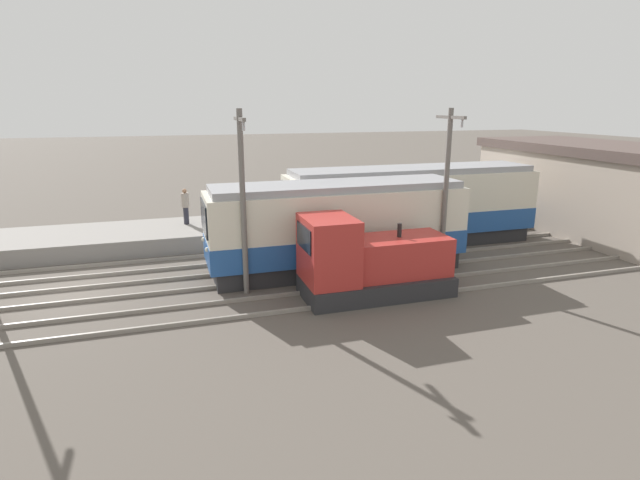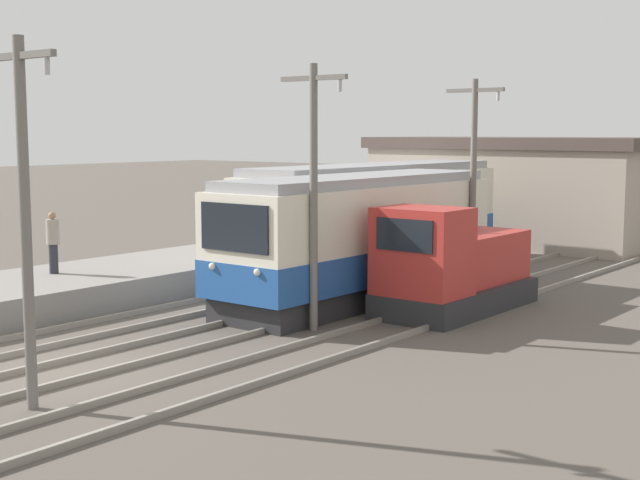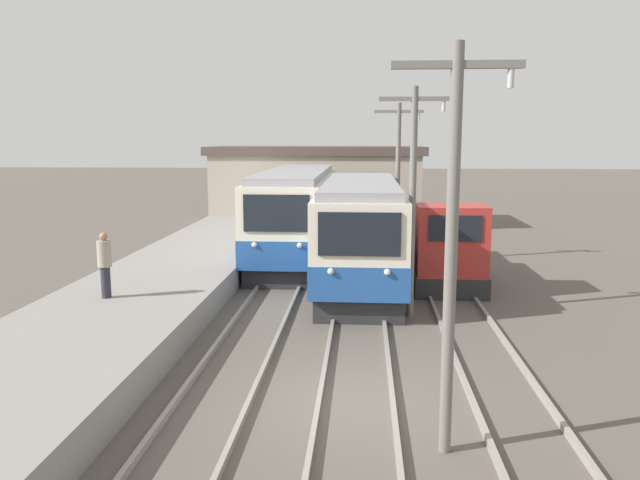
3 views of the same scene
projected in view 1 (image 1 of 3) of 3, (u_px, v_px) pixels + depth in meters
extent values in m
plane|color=#564F47|center=(67.00, 295.00, 18.16)|extent=(200.00, 200.00, 0.00)
cube|color=gray|center=(88.00, 241.00, 23.81)|extent=(4.50, 54.00, 0.82)
cube|color=gray|center=(80.00, 266.00, 21.20)|extent=(0.10, 60.00, 0.14)
cube|color=gray|center=(75.00, 277.00, 19.87)|extent=(0.10, 60.00, 0.14)
cube|color=gray|center=(70.00, 289.00, 18.62)|extent=(0.10, 60.00, 0.14)
cube|color=gray|center=(63.00, 303.00, 17.30)|extent=(0.10, 60.00, 0.14)
cube|color=gray|center=(54.00, 321.00, 15.86)|extent=(0.10, 60.00, 0.14)
cube|color=gray|center=(44.00, 341.00, 14.53)|extent=(0.10, 60.00, 0.14)
cube|color=#28282B|center=(410.00, 237.00, 24.82)|extent=(2.58, 11.90, 0.70)
cube|color=silver|center=(412.00, 202.00, 24.35)|extent=(2.80, 12.40, 2.84)
cube|color=#235199|center=(411.00, 220.00, 24.59)|extent=(2.84, 12.44, 1.02)
cube|color=black|center=(287.00, 197.00, 22.41)|extent=(2.24, 0.06, 1.25)
sphere|color=silver|center=(284.00, 217.00, 23.40)|extent=(0.18, 0.18, 0.18)
sphere|color=silver|center=(292.00, 224.00, 21.99)|extent=(0.18, 0.18, 0.18)
cube|color=#939399|center=(413.00, 170.00, 23.94)|extent=(2.46, 11.90, 0.28)
cube|color=#28282B|center=(336.00, 262.00, 20.85)|extent=(2.58, 10.10, 0.70)
cube|color=silver|center=(337.00, 222.00, 20.40)|extent=(2.80, 10.52, 2.72)
cube|color=#235199|center=(336.00, 243.00, 20.63)|extent=(2.84, 10.56, 0.98)
cube|color=black|center=(204.00, 218.00, 18.73)|extent=(2.24, 0.06, 1.20)
sphere|color=silver|center=(204.00, 239.00, 19.71)|extent=(0.18, 0.18, 0.18)
sphere|color=silver|center=(207.00, 250.00, 18.29)|extent=(0.18, 0.18, 0.18)
cube|color=#939399|center=(337.00, 186.00, 20.00)|extent=(2.46, 10.10, 0.28)
cube|color=#28282B|center=(376.00, 285.00, 18.22)|extent=(2.40, 5.39, 0.70)
cube|color=#B22D28|center=(328.00, 250.00, 17.30)|extent=(2.28, 1.73, 2.30)
cube|color=black|center=(304.00, 238.00, 16.92)|extent=(1.68, 0.04, 0.83)
cube|color=#B22D28|center=(398.00, 255.00, 18.19)|extent=(1.92, 3.57, 1.40)
cylinder|color=black|center=(399.00, 230.00, 17.95)|extent=(0.16, 0.16, 0.50)
cylinder|color=slate|center=(243.00, 205.00, 17.53)|extent=(0.20, 0.20, 6.60)
cube|color=slate|center=(240.00, 119.00, 16.76)|extent=(2.00, 0.12, 0.12)
cylinder|color=#B2B2B7|center=(243.00, 126.00, 16.07)|extent=(0.10, 0.10, 0.30)
cylinder|color=slate|center=(446.00, 193.00, 19.86)|extent=(0.20, 0.20, 6.60)
cube|color=slate|center=(451.00, 117.00, 19.08)|extent=(2.00, 0.12, 0.12)
cylinder|color=#B2B2B7|center=(462.00, 123.00, 18.40)|extent=(0.10, 0.10, 0.30)
cylinder|color=#282833|center=(186.00, 216.00, 25.36)|extent=(0.26, 0.26, 0.87)
cylinder|color=gray|center=(185.00, 200.00, 25.15)|extent=(0.38, 0.38, 0.72)
sphere|color=#9E7051|center=(184.00, 191.00, 25.03)|extent=(0.22, 0.22, 0.22)
cube|color=#AD9E8E|center=(590.00, 191.00, 27.37)|extent=(12.00, 6.00, 4.21)
cube|color=#51423D|center=(597.00, 148.00, 26.75)|extent=(12.60, 6.30, 0.50)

